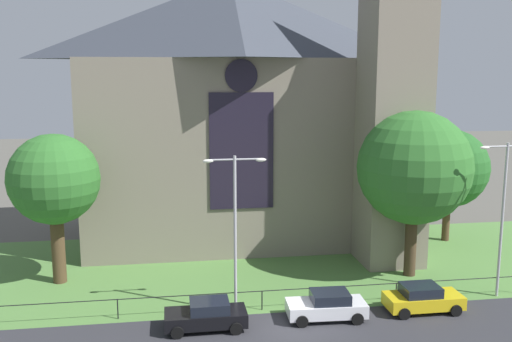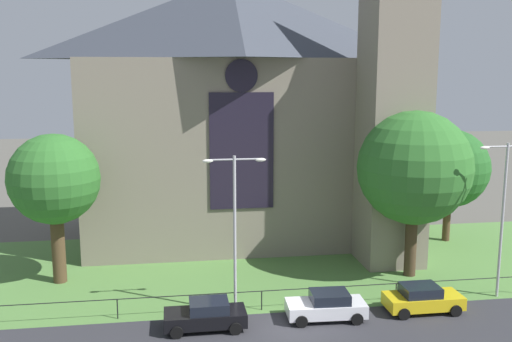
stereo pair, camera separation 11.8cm
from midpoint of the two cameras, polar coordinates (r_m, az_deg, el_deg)
name	(u,v)px [view 2 (the right image)]	position (r m, az deg, el deg)	size (l,w,h in m)	color
ground	(257,265)	(39.83, 0.14, -9.30)	(160.00, 160.00, 0.00)	#56544C
grass_verge	(261,275)	(37.96, 0.60, -10.28)	(120.00, 20.00, 0.01)	#517F3D
church_building	(243,108)	(44.34, -1.24, 6.25)	(23.20, 16.20, 26.00)	gray
iron_railing	(262,293)	(32.42, 0.68, -12.06)	(31.36, 0.07, 1.13)	black
tree_left_near	(54,180)	(37.11, -19.34, -0.86)	(5.56, 5.56, 9.39)	#4C3823
tree_right_near	(414,168)	(37.47, 15.56, 0.29)	(7.21, 7.21, 10.71)	#423021
tree_right_far	(450,169)	(46.44, 18.77, 0.23)	(6.01, 6.01, 8.75)	#4C3823
streetlamp_near	(235,215)	(30.72, -2.02, -4.42)	(3.37, 0.26, 8.73)	#B2B2B7
streetlamp_far	(504,202)	(35.84, 23.50, -2.82)	(3.37, 0.26, 9.12)	#B2B2B7
parked_car_black	(206,315)	(30.45, -4.88, -14.08)	(4.20, 2.02, 1.51)	black
parked_car_white	(327,306)	(31.67, 7.15, -13.14)	(4.28, 2.18, 1.51)	silver
parked_car_yellow	(422,298)	(33.63, 16.32, -12.07)	(4.21, 2.03, 1.51)	gold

